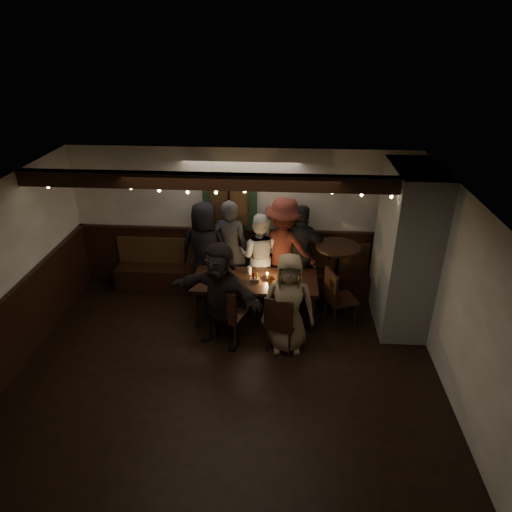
# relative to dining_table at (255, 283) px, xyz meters

# --- Properties ---
(room) EXTENTS (6.02, 5.01, 2.62)m
(room) POSITION_rel_dining_table_xyz_m (0.75, 0.02, 0.42)
(room) COLOR black
(room) RESTS_ON ground
(dining_table) EXTENTS (2.02, 0.86, 0.87)m
(dining_table) POSITION_rel_dining_table_xyz_m (0.00, 0.00, 0.00)
(dining_table) COLOR black
(dining_table) RESTS_ON ground
(chair_near_left) EXTENTS (0.56, 0.56, 0.96)m
(chair_near_left) POSITION_rel_dining_table_xyz_m (-0.38, -0.72, -0.12)
(chair_near_left) COLOR black
(chair_near_left) RESTS_ON ground
(chair_near_right) EXTENTS (0.54, 0.54, 0.95)m
(chair_near_right) POSITION_rel_dining_table_xyz_m (0.43, -0.87, -0.12)
(chair_near_right) COLOR black
(chair_near_right) RESTS_ON ground
(chair_end) EXTENTS (0.57, 0.57, 0.99)m
(chair_end) POSITION_rel_dining_table_xyz_m (1.31, -0.12, -0.10)
(chair_end) COLOR black
(chair_end) RESTS_ON ground
(high_top) EXTENTS (0.73, 0.73, 1.16)m
(high_top) POSITION_rel_dining_table_xyz_m (1.35, 0.45, 0.08)
(high_top) COLOR black
(high_top) RESTS_ON ground
(person_a) EXTENTS (0.89, 0.60, 1.76)m
(person_a) POSITION_rel_dining_table_xyz_m (-0.93, 0.69, 0.22)
(person_a) COLOR black
(person_a) RESTS_ON ground
(person_b) EXTENTS (0.70, 0.50, 1.80)m
(person_b) POSITION_rel_dining_table_xyz_m (-0.49, 0.75, 0.24)
(person_b) COLOR #2F2F32
(person_b) RESTS_ON ground
(person_c) EXTENTS (0.88, 0.75, 1.58)m
(person_c) POSITION_rel_dining_table_xyz_m (0.03, 0.73, 0.13)
(person_c) COLOR silver
(person_c) RESTS_ON ground
(person_d) EXTENTS (1.33, 0.97, 1.85)m
(person_d) POSITION_rel_dining_table_xyz_m (0.45, 0.77, 0.26)
(person_d) COLOR #56221A
(person_d) RESTS_ON ground
(person_e) EXTENTS (1.10, 0.68, 1.74)m
(person_e) POSITION_rel_dining_table_xyz_m (0.76, 0.72, 0.21)
(person_e) COLOR black
(person_e) RESTS_ON ground
(person_f) EXTENTS (1.63, 1.10, 1.69)m
(person_f) POSITION_rel_dining_table_xyz_m (-0.47, -0.70, 0.18)
(person_f) COLOR black
(person_f) RESTS_ON ground
(person_g) EXTENTS (0.78, 0.51, 1.58)m
(person_g) POSITION_rel_dining_table_xyz_m (0.54, -0.78, 0.13)
(person_g) COLOR #897355
(person_g) RESTS_ON ground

